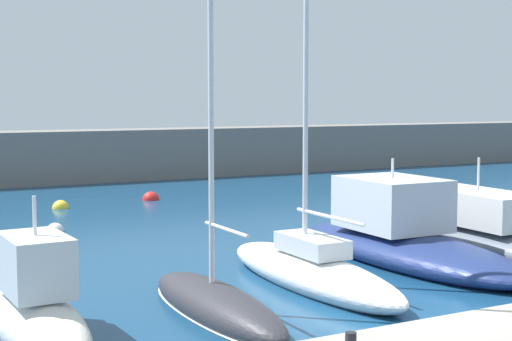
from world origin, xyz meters
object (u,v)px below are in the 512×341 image
Objects in this scene: sailboat_white_third at (310,267)px; motorboat_slate_fifth at (487,235)px; mooring_buoy_red at (151,200)px; mooring_buoy_white at (55,232)px; motorboat_navy_fourth at (402,237)px; sailboat_charcoal_second at (216,303)px; mooring_buoy_yellow at (61,208)px; motorboat_ivory_nearest at (34,309)px.

sailboat_white_third is 1.68× the size of motorboat_slate_fifth.
mooring_buoy_white is at bearing -132.71° from mooring_buoy_red.
motorboat_slate_fifth is 14.38× the size of mooring_buoy_white.
sailboat_white_third reaches higher than mooring_buoy_red.
mooring_buoy_red is (-1.95, 16.79, -0.71)m from motorboat_navy_fourth.
sailboat_charcoal_second is at bearing 104.30° from motorboat_slate_fifth.
sailboat_white_third reaches higher than sailboat_charcoal_second.
sailboat_white_third is 1.66× the size of motorboat_navy_fourth.
mooring_buoy_yellow is (-9.96, 16.16, -0.51)m from motorboat_slate_fifth.
sailboat_white_third reaches higher than motorboat_ivory_nearest.
mooring_buoy_yellow reaches higher than mooring_buoy_white.
mooring_buoy_white is 9.30m from mooring_buoy_red.
motorboat_navy_fourth is 11.75× the size of mooring_buoy_red.
motorboat_ivory_nearest is 0.51× the size of sailboat_charcoal_second.
mooring_buoy_red is (4.62, 0.80, 0.00)m from mooring_buoy_yellow.
sailboat_charcoal_second is 8.10m from motorboat_navy_fourth.
mooring_buoy_yellow is at bearing -170.18° from mooring_buoy_red.
sailboat_white_third is 12.11m from mooring_buoy_white.
sailboat_charcoal_second is at bearing 110.54° from sailboat_white_third.
sailboat_charcoal_second reaches higher than motorboat_navy_fourth.
motorboat_ivory_nearest is 4.03m from sailboat_charcoal_second.
sailboat_white_third is (3.37, 1.26, 0.23)m from sailboat_charcoal_second.
motorboat_slate_fifth is at bearing -72.51° from mooring_buoy_red.
motorboat_navy_fourth is at bearing 88.38° from motorboat_slate_fifth.
motorboat_navy_fourth reaches higher than mooring_buoy_white.
mooring_buoy_red is at bearing -29.16° from motorboat_ivory_nearest.
motorboat_ivory_nearest is 21.31m from mooring_buoy_red.
sailboat_white_third is 17.61m from mooring_buoy_yellow.
motorboat_ivory_nearest is at bearing 98.98° from motorboat_slate_fifth.
mooring_buoy_white is at bearing -105.63° from mooring_buoy_yellow.
motorboat_slate_fifth is 18.99m from mooring_buoy_yellow.
motorboat_ivory_nearest is 7.32× the size of mooring_buoy_red.
mooring_buoy_red is at bearing 18.77° from motorboat_slate_fifth.
motorboat_ivory_nearest is 15.13m from motorboat_slate_fifth.
mooring_buoy_white is 0.90× the size of mooring_buoy_yellow.
mooring_buoy_white is at bearing 50.27° from motorboat_slate_fifth.
sailboat_charcoal_second is 14.34× the size of mooring_buoy_red.
sailboat_white_third is at bearing -82.41° from mooring_buoy_yellow.
motorboat_slate_fifth is at bearing -41.00° from mooring_buoy_white.
mooring_buoy_white is at bearing 2.74° from sailboat_charcoal_second.
motorboat_navy_fourth is 16.92m from mooring_buoy_red.
motorboat_ivory_nearest is 11.81m from motorboat_navy_fourth.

